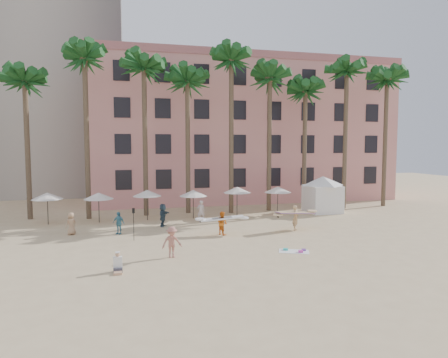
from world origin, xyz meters
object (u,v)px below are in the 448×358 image
object	(u,v)px
pink_hotel	(239,133)
cabana	(323,191)
carrier_yellow	(296,216)
carrier_white	(222,222)

from	to	relation	value
pink_hotel	cabana	xyz separation A→B (m)	(4.66, -13.27, -5.93)
pink_hotel	carrier_yellow	xyz separation A→B (m)	(-1.25, -20.33, -6.93)
carrier_yellow	cabana	bearing A→B (deg)	50.05
carrier_yellow	carrier_white	size ratio (longest dim) A/B	1.07
pink_hotel	carrier_yellow	world-z (taller)	pink_hotel
cabana	carrier_yellow	world-z (taller)	cabana
pink_hotel	cabana	bearing A→B (deg)	-70.64
cabana	carrier_yellow	bearing A→B (deg)	-129.95
pink_hotel	carrier_yellow	bearing A→B (deg)	-93.53
cabana	carrier_yellow	size ratio (longest dim) A/B	1.33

